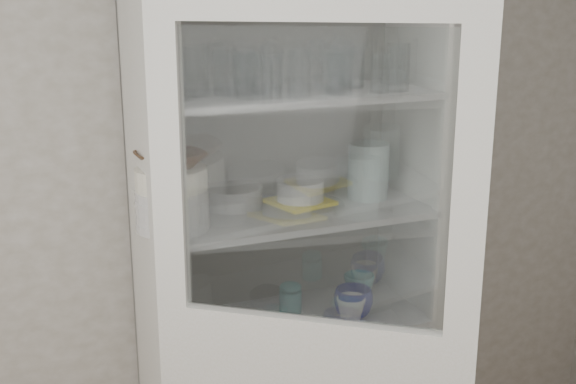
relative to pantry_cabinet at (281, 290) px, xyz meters
name	(u,v)px	position (x,y,z in m)	size (l,w,h in m)	color
wall_back	(212,189)	(-0.20, 0.16, 0.36)	(3.60, 0.02, 2.60)	gray
pantry_cabinet	(281,290)	(0.00, 0.00, 0.00)	(1.00, 0.45, 2.10)	silver
tumbler_0	(173,79)	(-0.41, -0.18, 0.79)	(0.07, 0.07, 0.14)	silver
tumbler_1	(248,75)	(-0.18, -0.17, 0.79)	(0.07, 0.07, 0.14)	silver
tumbler_2	(272,77)	(-0.11, -0.19, 0.79)	(0.07, 0.07, 0.13)	silver
tumbler_3	(336,74)	(0.11, -0.18, 0.78)	(0.06, 0.06, 0.13)	silver
tumbler_4	(299,73)	(-0.02, -0.20, 0.79)	(0.07, 0.07, 0.15)	silver
tumbler_5	(380,73)	(0.26, -0.20, 0.78)	(0.06, 0.06, 0.12)	silver
tumbler_6	(398,67)	(0.34, -0.18, 0.80)	(0.08, 0.08, 0.15)	silver
tumbler_7	(196,71)	(-0.30, -0.05, 0.80)	(0.08, 0.08, 0.15)	silver
tumbler_8	(225,71)	(-0.21, -0.07, 0.80)	(0.07, 0.07, 0.15)	silver
tumbler_9	(256,75)	(-0.12, -0.09, 0.78)	(0.06, 0.06, 0.13)	silver
tumbler_10	(244,72)	(-0.15, -0.07, 0.79)	(0.07, 0.07, 0.14)	silver
tumbler_11	(354,67)	(0.24, -0.06, 0.79)	(0.07, 0.07, 0.14)	silver
goblet_0	(219,64)	(-0.20, 0.03, 0.81)	(0.08, 0.08, 0.18)	silver
goblet_1	(272,62)	(-0.02, 0.03, 0.81)	(0.08, 0.08, 0.18)	silver
goblet_2	(316,61)	(0.14, 0.02, 0.81)	(0.08, 0.08, 0.18)	silver
goblet_3	(343,59)	(0.23, 0.01, 0.81)	(0.08, 0.08, 0.18)	silver
plate_stack_front	(173,209)	(-0.41, -0.11, 0.38)	(0.23, 0.23, 0.13)	silver
plate_stack_back	(232,196)	(-0.16, 0.05, 0.36)	(0.21, 0.21, 0.07)	silver
cream_bowl	(171,179)	(-0.41, -0.11, 0.48)	(0.22, 0.22, 0.07)	white
terracotta_bowl	(170,160)	(-0.41, -0.11, 0.54)	(0.20, 0.20, 0.05)	#502F19
glass_platter	(300,206)	(0.04, -0.07, 0.33)	(0.30, 0.30, 0.02)	silver
yellow_trivet	(300,202)	(0.04, -0.07, 0.34)	(0.18, 0.18, 0.01)	yellow
white_ramekin	(300,190)	(0.04, -0.07, 0.39)	(0.16, 0.16, 0.07)	silver
grey_bowl_stack	(368,171)	(0.32, -0.04, 0.42)	(0.14, 0.14, 0.20)	silver
mug_blue	(353,303)	(0.22, -0.15, -0.03)	(0.14, 0.14, 0.11)	navy
mug_teal	(359,288)	(0.30, -0.03, -0.03)	(0.11, 0.11, 0.11)	#276E7A
mug_white	(351,310)	(0.19, -0.18, -0.03)	(0.10, 0.10, 0.10)	silver
teal_jar	(291,299)	(0.03, -0.02, -0.03)	(0.08, 0.08, 0.10)	#276E7A
measuring_cups	(244,326)	(-0.18, -0.11, -0.06)	(0.11, 0.11, 0.04)	silver
white_canister	(174,321)	(-0.41, -0.06, -0.02)	(0.10, 0.10, 0.12)	silver
tumbler_12	(340,70)	(0.13, -0.18, 0.80)	(0.08, 0.08, 0.15)	silver
tumbler_13	(332,71)	(0.13, -0.11, 0.79)	(0.07, 0.07, 0.13)	silver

